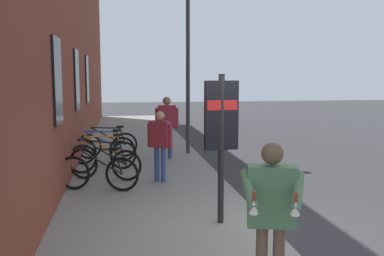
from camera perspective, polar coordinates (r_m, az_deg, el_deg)
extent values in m
plane|color=#2D2D30|center=(12.85, 5.75, -4.30)|extent=(60.00, 60.00, 0.00)
cube|color=gray|center=(14.39, -7.02, -2.88)|extent=(24.00, 3.50, 0.12)
cube|color=brown|center=(15.41, -15.35, 15.03)|extent=(22.00, 0.60, 9.46)
cube|color=black|center=(8.25, -17.61, 6.00)|extent=(0.90, 0.06, 1.60)
cube|color=black|center=(11.73, -15.18, 6.24)|extent=(0.90, 0.06, 1.60)
cube|color=black|center=(15.22, -13.87, 6.36)|extent=(0.90, 0.06, 1.60)
torus|color=black|center=(9.31, -15.55, -5.79)|extent=(0.27, 0.71, 0.72)
torus|color=black|center=(8.95, -9.33, -6.13)|extent=(0.27, 0.71, 0.72)
cylinder|color=black|center=(9.05, -12.40, -4.27)|extent=(0.33, 0.98, 0.58)
cylinder|color=black|center=(9.04, -12.89, -2.70)|extent=(0.28, 0.83, 0.09)
cylinder|color=black|center=(8.92, -9.82, -4.54)|extent=(0.09, 0.19, 0.51)
cube|color=black|center=(8.89, -10.32, -2.69)|extent=(0.15, 0.22, 0.06)
cylinder|color=black|center=(9.18, -15.39, -2.15)|extent=(0.47, 0.16, 0.02)
torus|color=black|center=(10.22, -14.34, -4.63)|extent=(0.30, 0.70, 0.72)
torus|color=black|center=(9.83, -8.75, -4.95)|extent=(0.30, 0.70, 0.72)
cylinder|color=black|center=(9.95, -11.51, -3.25)|extent=(0.38, 0.97, 0.58)
cylinder|color=black|center=(9.94, -11.94, -1.81)|extent=(0.32, 0.81, 0.09)
cylinder|color=black|center=(9.81, -9.19, -3.50)|extent=(0.10, 0.19, 0.51)
cube|color=black|center=(9.79, -9.64, -1.81)|extent=(0.16, 0.22, 0.06)
cylinder|color=black|center=(10.10, -14.19, -1.31)|extent=(0.46, 0.18, 0.02)
torus|color=black|center=(10.79, -14.42, -4.03)|extent=(0.30, 0.70, 0.72)
torus|color=black|center=(11.09, -9.16, -3.61)|extent=(0.30, 0.70, 0.72)
cylinder|color=orange|center=(10.89, -11.66, -2.39)|extent=(0.37, 0.97, 0.58)
cylinder|color=orange|center=(10.83, -12.07, -1.11)|extent=(0.32, 0.82, 0.09)
cylinder|color=orange|center=(11.02, -9.55, -2.36)|extent=(0.10, 0.19, 0.51)
cube|color=black|center=(10.96, -9.95, -0.89)|extent=(0.16, 0.22, 0.06)
cylinder|color=orange|center=(10.71, -14.26, -0.86)|extent=(0.46, 0.18, 0.02)
torus|color=black|center=(11.90, -14.37, -3.03)|extent=(0.11, 0.72, 0.72)
torus|color=black|center=(11.93, -9.31, -2.88)|extent=(0.11, 0.72, 0.72)
cylinder|color=#1E4CA5|center=(11.86, -11.75, -1.64)|extent=(0.11, 1.02, 0.58)
cylinder|color=#1E4CA5|center=(11.82, -12.14, -0.46)|extent=(0.10, 0.85, 0.09)
cylinder|color=#1E4CA5|center=(11.88, -9.69, -1.70)|extent=(0.05, 0.19, 0.51)
cube|color=black|center=(11.84, -10.08, -0.33)|extent=(0.11, 0.21, 0.06)
cylinder|color=#1E4CA5|center=(11.81, -14.21, -0.15)|extent=(0.48, 0.06, 0.02)
torus|color=black|center=(12.68, -13.60, -2.40)|extent=(0.16, 0.72, 0.72)
torus|color=black|center=(12.79, -8.90, -2.21)|extent=(0.16, 0.72, 0.72)
cylinder|color=black|center=(12.69, -11.15, -1.08)|extent=(0.18, 1.01, 0.58)
cylinder|color=black|center=(12.65, -11.52, 0.03)|extent=(0.15, 0.85, 0.09)
cylinder|color=black|center=(12.74, -9.25, -1.12)|extent=(0.06, 0.19, 0.51)
cube|color=black|center=(12.70, -9.61, 0.16)|extent=(0.13, 0.21, 0.06)
cylinder|color=black|center=(12.61, -13.45, 0.30)|extent=(0.48, 0.09, 0.02)
cylinder|color=black|center=(6.83, 3.91, -2.92)|extent=(0.10, 0.10, 2.40)
cube|color=black|center=(6.76, 3.95, 1.68)|extent=(0.13, 0.55, 1.10)
cube|color=red|center=(6.74, 3.96, 3.08)|extent=(0.13, 0.50, 0.16)
cylinder|color=#334C8C|center=(9.73, -4.71, -4.82)|extent=(0.11, 0.11, 0.79)
cylinder|color=#334C8C|center=(9.66, -3.84, -4.90)|extent=(0.11, 0.11, 0.79)
cube|color=maroon|center=(9.58, -4.31, -0.83)|extent=(0.43, 0.51, 0.59)
sphere|color=tan|center=(9.53, -4.33, 1.63)|extent=(0.21, 0.21, 0.21)
cylinder|color=maroon|center=(9.70, -5.70, -0.97)|extent=(0.09, 0.09, 0.52)
cylinder|color=maroon|center=(9.48, -2.89, -1.13)|extent=(0.09, 0.09, 0.52)
cylinder|color=#334C8C|center=(12.39, -3.78, -2.06)|extent=(0.13, 0.13, 0.88)
cylinder|color=#334C8C|center=(12.40, -2.93, -2.05)|extent=(0.13, 0.13, 0.88)
cube|color=maroon|center=(12.30, -3.38, 1.50)|extent=(0.27, 0.52, 0.66)
sphere|color=#8C664C|center=(12.27, -3.39, 3.65)|extent=(0.24, 0.24, 0.24)
cylinder|color=maroon|center=(12.29, -4.71, 1.28)|extent=(0.10, 0.10, 0.59)
cylinder|color=maroon|center=(12.33, -2.05, 1.32)|extent=(0.10, 0.10, 0.59)
cube|color=#4C724C|center=(4.47, 10.57, -8.90)|extent=(0.37, 0.54, 0.63)
sphere|color=brown|center=(4.38, 10.70, -3.36)|extent=(0.23, 0.23, 0.23)
cylinder|color=#4C724C|center=(4.29, 13.93, -8.24)|extent=(0.44, 0.29, 0.35)
cone|color=white|center=(4.13, 13.67, -10.34)|extent=(0.14, 0.12, 0.16)
cylinder|color=brown|center=(4.10, 13.71, -9.01)|extent=(0.07, 0.05, 0.11)
cylinder|color=#4C724C|center=(4.25, 7.63, -8.24)|extent=(0.45, 0.12, 0.35)
cone|color=white|center=(4.10, 8.26, -10.35)|extent=(0.14, 0.12, 0.16)
cylinder|color=brown|center=(4.07, 8.28, -9.01)|extent=(0.07, 0.05, 0.11)
cylinder|color=#333338|center=(13.10, -0.55, 7.87)|extent=(0.12, 0.12, 5.18)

